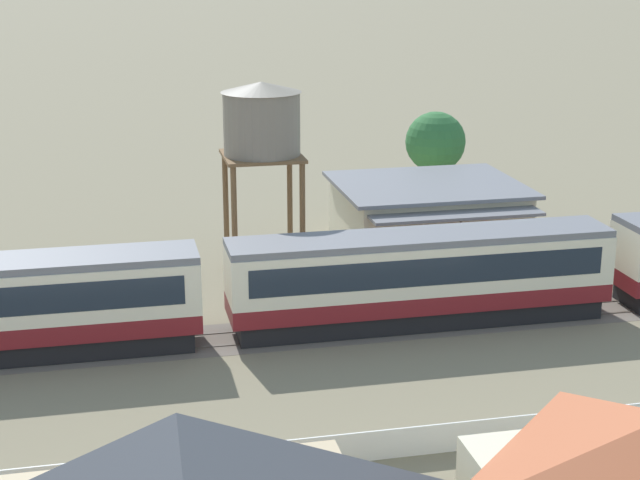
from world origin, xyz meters
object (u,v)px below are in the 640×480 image
(passenger_train, at_px, (427,274))
(station_building, at_px, (427,217))
(water_tower, at_px, (262,123))
(yard_tree_1, at_px, (435,142))

(passenger_train, xyz_separation_m, station_building, (3.48, 10.36, -0.36))
(water_tower, bearing_deg, passenger_train, -53.70)
(station_building, xyz_separation_m, water_tower, (-9.43, -2.26, 5.90))
(passenger_train, relative_size, station_building, 9.06)
(passenger_train, xyz_separation_m, yard_tree_1, (6.69, 18.66, 2.08))
(station_building, bearing_deg, water_tower, -166.50)
(water_tower, xyz_separation_m, yard_tree_1, (12.64, 10.56, -3.46))
(water_tower, height_order, yard_tree_1, water_tower)
(station_building, bearing_deg, yard_tree_1, 68.87)
(station_building, height_order, yard_tree_1, yard_tree_1)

